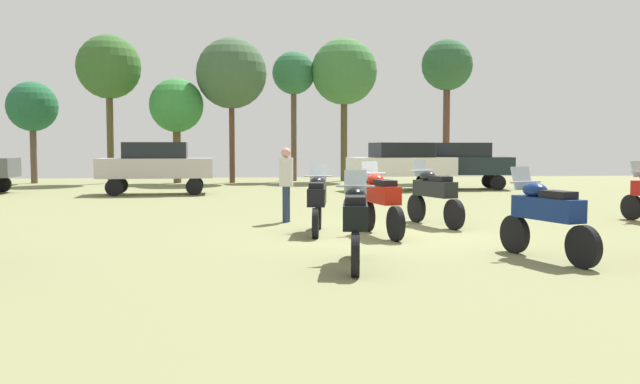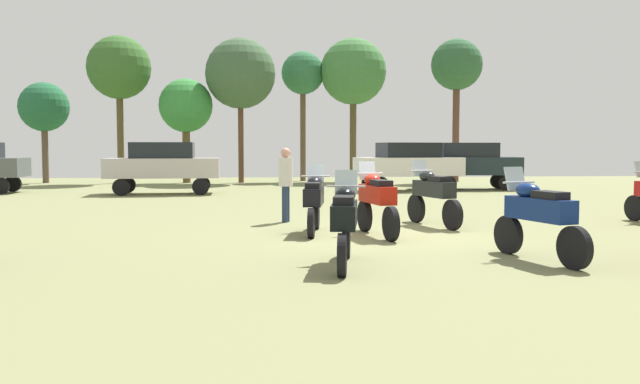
# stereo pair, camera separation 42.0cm
# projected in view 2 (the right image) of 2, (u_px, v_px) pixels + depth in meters

# --- Properties ---
(ground_plane) EXTENTS (44.00, 52.00, 0.02)m
(ground_plane) POSITION_uv_depth(u_px,v_px,m) (374.00, 235.00, 13.66)
(ground_plane) COLOR olive
(motorcycle_3) EXTENTS (0.68, 2.19, 1.45)m
(motorcycle_3) POSITION_uv_depth(u_px,v_px,m) (345.00, 220.00, 9.98)
(motorcycle_3) COLOR black
(motorcycle_3) RESTS_ON ground
(motorcycle_4) EXTENTS (0.84, 2.23, 1.51)m
(motorcycle_4) POSITION_uv_depth(u_px,v_px,m) (433.00, 194.00, 15.08)
(motorcycle_4) COLOR black
(motorcycle_4) RESTS_ON ground
(motorcycle_5) EXTENTS (0.83, 2.16, 1.49)m
(motorcycle_5) POSITION_uv_depth(u_px,v_px,m) (538.00, 215.00, 10.45)
(motorcycle_5) COLOR black
(motorcycle_5) RESTS_ON ground
(motorcycle_6) EXTENTS (0.65, 2.08, 1.44)m
(motorcycle_6) POSITION_uv_depth(u_px,v_px,m) (314.00, 200.00, 13.81)
(motorcycle_6) COLOR black
(motorcycle_6) RESTS_ON ground
(motorcycle_7) EXTENTS (0.70, 2.21, 1.51)m
(motorcycle_7) POSITION_uv_depth(u_px,v_px,m) (377.00, 200.00, 13.39)
(motorcycle_7) COLOR black
(motorcycle_7) RESTS_ON ground
(car_1) EXTENTS (4.39, 2.04, 2.00)m
(car_1) POSITION_uv_depth(u_px,v_px,m) (163.00, 164.00, 25.36)
(car_1) COLOR black
(car_1) RESTS_ON ground
(car_3) EXTENTS (4.53, 2.45, 2.00)m
(car_3) POSITION_uv_depth(u_px,v_px,m) (408.00, 163.00, 27.25)
(car_3) COLOR black
(car_3) RESTS_ON ground
(car_4) EXTENTS (4.47, 2.25, 2.00)m
(car_4) POSITION_uv_depth(u_px,v_px,m) (468.00, 162.00, 28.17)
(car_4) COLOR black
(car_4) RESTS_ON ground
(person_1) EXTENTS (0.43, 0.43, 1.80)m
(person_1) POSITION_uv_depth(u_px,v_px,m) (286.00, 179.00, 15.85)
(person_1) COLOR #22324D
(person_1) RESTS_ON ground
(tree_1) EXTENTS (3.16, 3.16, 7.37)m
(tree_1) POSITION_uv_depth(u_px,v_px,m) (119.00, 69.00, 32.82)
(tree_1) COLOR brown
(tree_1) RESTS_ON ground
(tree_2) EXTENTS (2.48, 2.48, 5.08)m
(tree_2) POSITION_uv_depth(u_px,v_px,m) (44.00, 108.00, 33.04)
(tree_2) COLOR brown
(tree_2) RESTS_ON ground
(tree_3) EXTENTS (3.55, 3.55, 7.30)m
(tree_3) POSITION_uv_depth(u_px,v_px,m) (240.00, 74.00, 33.15)
(tree_3) COLOR brown
(tree_3) RESTS_ON ground
(tree_4) EXTENTS (2.65, 2.65, 7.41)m
(tree_4) POSITION_uv_depth(u_px,v_px,m) (457.00, 67.00, 34.02)
(tree_4) COLOR brown
(tree_4) RESTS_ON ground
(tree_5) EXTENTS (3.50, 3.50, 7.57)m
(tree_5) POSITION_uv_depth(u_px,v_px,m) (353.00, 72.00, 34.79)
(tree_5) COLOR brown
(tree_5) RESTS_ON ground
(tree_6) EXTENTS (2.28, 2.28, 6.90)m
(tree_6) POSITION_uv_depth(u_px,v_px,m) (303.00, 75.00, 34.97)
(tree_6) COLOR brown
(tree_6) RESTS_ON ground
(tree_7) EXTENTS (2.71, 2.71, 5.27)m
(tree_7) POSITION_uv_depth(u_px,v_px,m) (186.00, 107.00, 33.16)
(tree_7) COLOR brown
(tree_7) RESTS_ON ground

